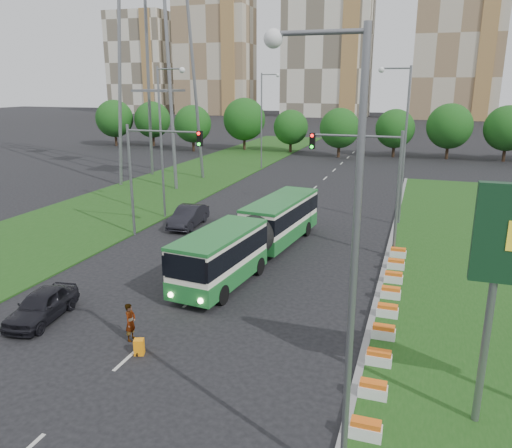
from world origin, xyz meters
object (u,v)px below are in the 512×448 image
(traffic_mast_median, at_px, (373,173))
(pedestrian, at_px, (130,322))
(traffic_mast_left, at_px, (150,163))
(shopping_trolley, at_px, (139,347))
(car_left_near, at_px, (42,305))
(articulated_bus, at_px, (256,234))
(car_left_far, at_px, (188,216))

(traffic_mast_median, height_order, pedestrian, traffic_mast_median)
(traffic_mast_left, relative_size, shopping_trolley, 11.82)
(car_left_near, distance_m, shopping_trolley, 6.13)
(articulated_bus, xyz_separation_m, pedestrian, (-1.83, -11.45, -0.82))
(traffic_mast_median, distance_m, car_left_far, 14.86)
(traffic_mast_left, xyz_separation_m, car_left_far, (1.19, 3.27, -4.55))
(articulated_bus, relative_size, car_left_near, 3.85)
(traffic_mast_left, xyz_separation_m, car_left_near, (1.72, -13.38, -4.62))
(articulated_bus, distance_m, car_left_far, 9.27)
(car_left_far, bearing_deg, traffic_mast_left, -113.78)
(traffic_mast_left, xyz_separation_m, articulated_bus, (8.55, -2.29, -3.69))
(articulated_bus, distance_m, car_left_near, 13.06)
(shopping_trolley, bearing_deg, articulated_bus, 65.86)
(traffic_mast_median, relative_size, car_left_far, 1.64)
(car_left_far, bearing_deg, shopping_trolley, -73.90)
(traffic_mast_median, distance_m, traffic_mast_left, 15.19)
(traffic_mast_median, xyz_separation_m, shopping_trolley, (-7.47, -15.69, -5.01))
(pedestrian, bearing_deg, car_left_near, 84.69)
(car_left_near, xyz_separation_m, pedestrian, (5.00, -0.36, 0.12))
(traffic_mast_median, bearing_deg, car_left_far, 170.76)
(traffic_mast_left, distance_m, articulated_bus, 9.59)
(traffic_mast_left, xyz_separation_m, shopping_trolley, (7.69, -14.69, -5.01))
(traffic_mast_median, distance_m, pedestrian, 17.57)
(car_left_far, bearing_deg, car_left_near, -91.97)
(car_left_far, relative_size, shopping_trolley, 7.22)
(car_left_near, xyz_separation_m, shopping_trolley, (5.97, -1.32, -0.39))
(traffic_mast_median, distance_m, articulated_bus, 8.25)
(traffic_mast_median, distance_m, shopping_trolley, 18.09)
(traffic_mast_median, xyz_separation_m, traffic_mast_left, (-15.16, -1.00, 0.00))
(car_left_far, xyz_separation_m, pedestrian, (5.53, -17.01, 0.04))
(articulated_bus, bearing_deg, pedestrian, -92.97)
(pedestrian, bearing_deg, traffic_mast_left, 24.86)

